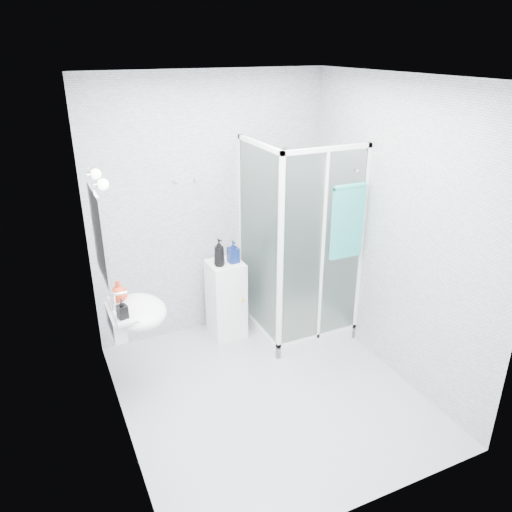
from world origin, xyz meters
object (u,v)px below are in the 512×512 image
soap_dispenser_black (122,309)px  wall_basin (135,313)px  storage_cabinet (226,299)px  shampoo_bottle_a (219,253)px  hand_towel (348,220)px  shampoo_bottle_b (233,252)px  soap_dispenser_orange (118,291)px  shower_enclosure (294,295)px

soap_dispenser_black → wall_basin: bearing=53.3°
storage_cabinet → shampoo_bottle_a: (-0.08, -0.04, 0.54)m
hand_towel → shampoo_bottle_b: size_ratio=3.14×
storage_cabinet → soap_dispenser_black: (-1.14, -0.75, 0.54)m
hand_towel → shampoo_bottle_a: size_ratio=2.54×
storage_cabinet → soap_dispenser_orange: (-1.11, -0.46, 0.55)m
hand_towel → soap_dispenser_orange: 2.09m
shower_enclosure → shampoo_bottle_b: (-0.56, 0.25, 0.48)m
hand_towel → shower_enclosure: bearing=127.0°
shampoo_bottle_b → soap_dispenser_orange: bearing=-159.7°
shampoo_bottle_a → wall_basin: bearing=-149.9°
shampoo_bottle_a → shampoo_bottle_b: shampoo_bottle_a is taller
shampoo_bottle_a → soap_dispenser_orange: shampoo_bottle_a is taller
shower_enclosure → storage_cabinet: size_ratio=2.46×
shower_enclosure → soap_dispenser_orange: shower_enclosure is taller
wall_basin → hand_towel: (1.96, -0.09, 0.54)m
storage_cabinet → soap_dispenser_black: soap_dispenser_black is taller
hand_towel → soap_dispenser_black: bearing=-178.0°
hand_towel → soap_dispenser_orange: hand_towel is taller
wall_basin → soap_dispenser_black: size_ratio=3.48×
hand_towel → shampoo_bottle_a: bearing=148.0°
shampoo_bottle_a → hand_towel: bearing=-32.0°
wall_basin → soap_dispenser_orange: (-0.09, 0.13, 0.16)m
shower_enclosure → wall_basin: (-1.66, -0.32, 0.35)m
soap_dispenser_orange → wall_basin: bearing=-54.4°
shower_enclosure → wall_basin: 1.72m
shower_enclosure → shampoo_bottle_a: (-0.71, 0.23, 0.50)m
storage_cabinet → hand_towel: (0.93, -0.68, 0.93)m
storage_cabinet → shampoo_bottle_a: size_ratio=2.95×
shower_enclosure → soap_dispenser_black: shower_enclosure is taller
wall_basin → shampoo_bottle_a: (0.95, 0.55, 0.15)m
soap_dispenser_black → hand_towel: bearing=2.0°
shampoo_bottle_a → soap_dispenser_black: (-1.06, -0.70, -0.01)m
soap_dispenser_orange → soap_dispenser_black: 0.29m
soap_dispenser_orange → storage_cabinet: bearing=22.6°
shower_enclosure → soap_dispenser_orange: bearing=-173.8°
soap_dispenser_orange → shampoo_bottle_b: bearing=20.3°
shampoo_bottle_a → shampoo_bottle_b: 0.16m
shampoo_bottle_a → soap_dispenser_orange: size_ratio=1.48×
soap_dispenser_black → shampoo_bottle_a: bearing=33.6°
shampoo_bottle_b → hand_towel: bearing=-37.2°
shampoo_bottle_b → soap_dispenser_black: size_ratio=1.38×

